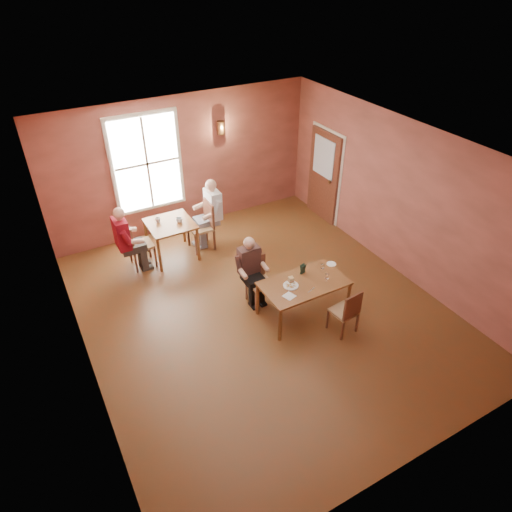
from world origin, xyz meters
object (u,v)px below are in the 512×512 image
diner_main (261,275)px  chair_diner_white (200,227)px  chair_diner_main (260,282)px  diner_white (201,218)px  diner_maroon (138,236)px  second_table (172,240)px  main_table (303,298)px  chair_diner_maroon (141,244)px  chair_empty (344,310)px

diner_main → chair_diner_white: (-0.21, 2.23, -0.09)m
chair_diner_main → diner_white: diner_white is taller
diner_maroon → second_table: bearing=90.0°
main_table → chair_diner_maroon: (-2.01, 2.85, 0.16)m
second_table → chair_diner_white: bearing=0.0°
chair_diner_white → chair_empty: bearing=-163.1°
diner_maroon → chair_diner_white: bearing=90.0°
diner_main → second_table: bearing=-68.8°
chair_diner_main → second_table: size_ratio=1.00×
diner_main → chair_empty: bearing=123.5°
main_table → chair_diner_maroon: size_ratio=1.47×
chair_diner_white → second_table: bearing=90.0°
chair_empty → second_table: (-1.72, 3.53, -0.04)m
main_table → chair_diner_white: size_ratio=1.40×
chair_empty → second_table: size_ratio=0.96×
chair_diner_main → chair_diner_maroon: 2.67m
main_table → second_table: bearing=115.6°
chair_empty → diner_maroon: bearing=117.6°
main_table → diner_white: diner_white is taller
main_table → diner_white: (-0.68, 2.85, 0.37)m
diner_main → second_table: 2.40m
diner_main → chair_empty: (0.86, -1.30, -0.19)m
second_table → chair_diner_white: size_ratio=0.85×
diner_main → chair_diner_white: diner_main is taller
main_table → chair_empty: bearing=-62.2°
chair_empty → chair_diner_maroon: 4.25m
second_table → main_table: bearing=-64.4°
chair_diner_main → diner_main: (-0.00, -0.03, 0.17)m
diner_maroon → main_table: bearing=35.6°
diner_maroon → diner_main: bearing=34.7°
chair_empty → diner_white: 3.69m
chair_empty → diner_white: diner_white is taller
chair_empty → chair_diner_white: size_ratio=0.82×
chair_diner_white → diner_maroon: diner_maroon is taller
chair_diner_white → chair_diner_maroon: chair_diner_white is taller
second_table → diner_main: bearing=-68.8°
diner_main → chair_diner_maroon: size_ratio=1.23×
main_table → second_table: 3.16m
diner_white → chair_diner_maroon: diner_white is taller
diner_main → chair_diner_maroon: 2.70m
chair_diner_main → diner_maroon: diner_maroon is taller
diner_main → diner_white: 2.24m
chair_empty → chair_diner_maroon: size_ratio=0.86×
main_table → chair_diner_main: (-0.50, 0.65, 0.11)m
chair_diner_main → chair_diner_white: (-0.21, 2.20, 0.08)m
second_table → chair_empty: bearing=-64.0°
main_table → chair_empty: size_ratio=1.70×
chair_diner_maroon → second_table: bearing=90.0°
chair_empty → chair_diner_white: (-1.07, 3.53, 0.09)m
chair_diner_main → second_table: chair_diner_main is taller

